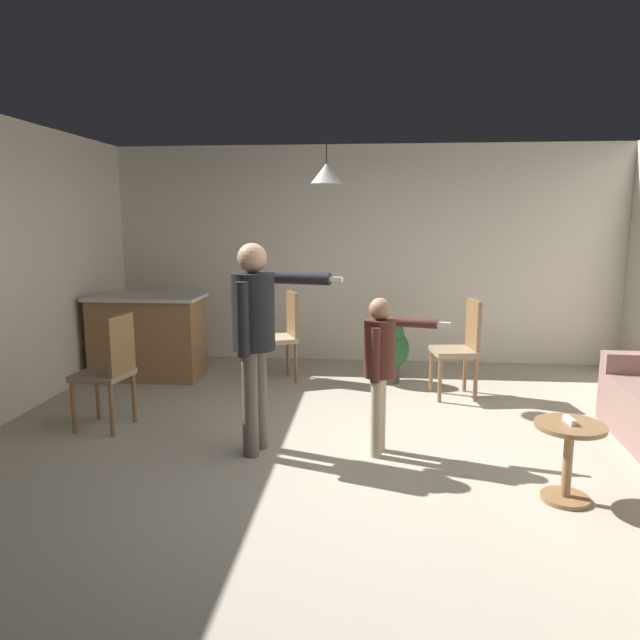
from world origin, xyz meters
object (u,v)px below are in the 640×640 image
(kitchen_counter, at_px, (148,336))
(person_child, at_px, (381,358))
(dining_chair_by_counter, at_px, (461,344))
(spare_remote_on_table, at_px, (570,420))
(side_table_by_couch, at_px, (568,452))
(dining_chair_near_wall, at_px, (282,332))
(dining_chair_centre_back, at_px, (110,367))
(person_adult, at_px, (255,325))
(potted_plant_corner, at_px, (388,347))

(kitchen_counter, xyz_separation_m, person_child, (2.62, -2.03, 0.28))
(dining_chair_by_counter, bearing_deg, spare_remote_on_table, -179.20)
(side_table_by_couch, relative_size, dining_chair_by_counter, 0.52)
(dining_chair_near_wall, relative_size, dining_chair_centre_back, 1.00)
(person_adult, height_order, spare_remote_on_table, person_adult)
(potted_plant_corner, bearing_deg, dining_chair_by_counter, -33.71)
(person_child, xyz_separation_m, dining_chair_centre_back, (-2.31, 0.36, -0.21))
(person_child, height_order, dining_chair_by_counter, person_child)
(person_adult, bearing_deg, kitchen_counter, -128.13)
(person_adult, bearing_deg, side_table_by_couch, 87.09)
(person_child, distance_m, spare_remote_on_table, 1.39)
(side_table_by_couch, bearing_deg, potted_plant_corner, 111.76)
(side_table_by_couch, bearing_deg, dining_chair_centre_back, 163.55)
(person_child, bearing_deg, potted_plant_corner, -170.42)
(side_table_by_couch, height_order, person_adult, person_adult)
(kitchen_counter, bearing_deg, dining_chair_centre_back, -79.39)
(dining_chair_by_counter, xyz_separation_m, dining_chair_centre_back, (-3.14, -1.22, 0.00))
(side_table_by_couch, relative_size, dining_chair_centre_back, 0.52)
(kitchen_counter, distance_m, person_adult, 2.72)
(kitchen_counter, bearing_deg, person_adult, -51.31)
(kitchen_counter, relative_size, dining_chair_by_counter, 1.26)
(side_table_by_couch, xyz_separation_m, person_adult, (-2.15, 0.62, 0.68))
(dining_chair_by_counter, bearing_deg, side_table_by_couch, -179.21)
(potted_plant_corner, bearing_deg, dining_chair_near_wall, -179.58)
(spare_remote_on_table, bearing_deg, dining_chair_near_wall, 129.82)
(side_table_by_couch, xyz_separation_m, dining_chair_centre_back, (-3.50, 1.03, 0.22))
(spare_remote_on_table, bearing_deg, potted_plant_corner, 111.81)
(dining_chair_near_wall, bearing_deg, person_child, -175.07)
(kitchen_counter, bearing_deg, person_child, -37.75)
(kitchen_counter, bearing_deg, dining_chair_near_wall, 1.15)
(person_child, bearing_deg, spare_remote_on_table, 73.44)
(person_adult, height_order, dining_chair_centre_back, person_adult)
(dining_chair_centre_back, bearing_deg, dining_chair_near_wall, -28.79)
(dining_chair_near_wall, distance_m, potted_plant_corner, 1.19)
(dining_chair_near_wall, bearing_deg, potted_plant_corner, -112.18)
(person_adult, relative_size, dining_chair_by_counter, 1.63)
(dining_chair_centre_back, bearing_deg, kitchen_counter, 17.80)
(person_adult, xyz_separation_m, potted_plant_corner, (1.05, 2.12, -0.61))
(dining_chair_by_counter, bearing_deg, dining_chair_centre_back, 102.83)
(potted_plant_corner, bearing_deg, kitchen_counter, -179.16)
(dining_chair_near_wall, height_order, potted_plant_corner, dining_chair_near_wall)
(side_table_by_couch, bearing_deg, person_child, 150.61)
(side_table_by_couch, relative_size, spare_remote_on_table, 4.00)
(kitchen_counter, relative_size, person_adult, 0.77)
(kitchen_counter, xyz_separation_m, dining_chair_near_wall, (1.55, 0.03, 0.07))
(potted_plant_corner, bearing_deg, spare_remote_on_table, -68.19)
(potted_plant_corner, xyz_separation_m, spare_remote_on_table, (1.09, -2.73, 0.14))
(dining_chair_by_counter, height_order, dining_chair_near_wall, same)
(side_table_by_couch, bearing_deg, dining_chair_by_counter, 99.26)
(side_table_by_couch, xyz_separation_m, dining_chair_near_wall, (-2.27, 2.73, 0.22))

